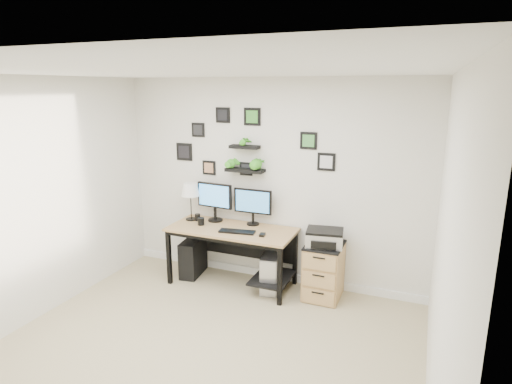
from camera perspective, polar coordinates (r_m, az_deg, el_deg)
The scene contains 14 objects.
room at distance 5.83m, azimuth 1.67°, elevation -10.81°, with size 4.00×4.00×4.00m.
desk at distance 5.45m, azimuth -2.75°, elevation -6.04°, with size 1.60×0.70×0.75m.
monitor_left at distance 5.63m, azimuth -5.54°, elevation -0.94°, with size 0.50×0.21×0.51m.
monitor_right at distance 5.45m, azimuth -0.43°, elevation -1.58°, with size 0.51×0.16×0.47m.
keyboard at distance 5.25m, azimuth -2.54°, elevation -5.29°, with size 0.44×0.14×0.02m, color black.
mouse at distance 5.12m, azimuth 0.85°, elevation -5.73°, with size 0.06×0.10×0.03m, color black.
table_lamp at distance 5.70m, azimuth -8.74°, elevation 0.21°, with size 0.25×0.25×0.50m.
mug at distance 5.55m, azimuth -7.34°, elevation -3.91°, with size 0.09×0.09×0.10m, color black.
pen_cup at distance 5.73m, azimuth -7.79°, elevation -3.36°, with size 0.07×0.07×0.09m, color black.
pc_tower_black at distance 5.90m, azimuth -8.38°, elevation -8.57°, with size 0.22×0.49×0.49m, color black.
pc_tower_grey at distance 5.43m, azimuth 2.05°, elevation -10.57°, with size 0.29×0.51×0.47m.
file_cabinet at distance 5.27m, azimuth 8.99°, elevation -10.34°, with size 0.43×0.53×0.67m.
printer at distance 5.08m, azimuth 9.14°, elevation -6.03°, with size 0.47×0.39×0.19m.
wall_decor at distance 5.42m, azimuth -1.51°, elevation 5.28°, with size 2.18×0.18×0.89m.
Camera 1 is at (1.84, -2.98, 2.48)m, focal length 30.00 mm.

